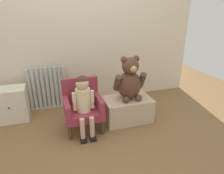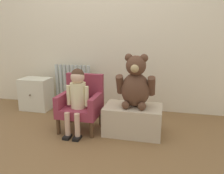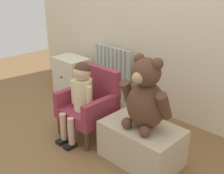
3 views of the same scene
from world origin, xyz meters
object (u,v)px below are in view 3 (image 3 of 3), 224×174
(radiator, at_px, (112,74))
(low_bench, at_px, (141,143))
(child_armchair, at_px, (91,103))
(child_figure, at_px, (81,91))
(large_teddy_bear, at_px, (146,97))
(small_dresser, at_px, (72,76))

(radiator, bearing_deg, low_bench, -34.38)
(child_armchair, height_order, child_figure, child_figure)
(child_armchair, distance_m, low_bench, 0.61)
(low_bench, bearing_deg, large_teddy_bear, 1.09)
(child_armchair, xyz_separation_m, low_bench, (0.59, 0.00, -0.15))
(small_dresser, bearing_deg, low_bench, -17.50)
(child_figure, bearing_deg, child_armchair, 90.00)
(small_dresser, distance_m, large_teddy_bear, 1.59)
(radiator, height_order, small_dresser, radiator)
(radiator, xyz_separation_m, low_bench, (0.99, -0.68, -0.16))
(radiator, bearing_deg, child_figure, -63.30)
(child_armchair, xyz_separation_m, large_teddy_bear, (0.61, 0.00, 0.26))
(small_dresser, height_order, low_bench, small_dresser)
(small_dresser, distance_m, child_armchair, 0.99)
(radiator, xyz_separation_m, large_teddy_bear, (1.01, -0.68, 0.25))
(low_bench, distance_m, large_teddy_bear, 0.40)
(child_armchair, relative_size, large_teddy_bear, 1.10)
(child_armchair, bearing_deg, small_dresser, 151.98)
(child_figure, relative_size, large_teddy_bear, 1.26)
(radiator, distance_m, child_figure, 0.89)
(low_bench, bearing_deg, child_armchair, -179.77)
(small_dresser, relative_size, low_bench, 0.73)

